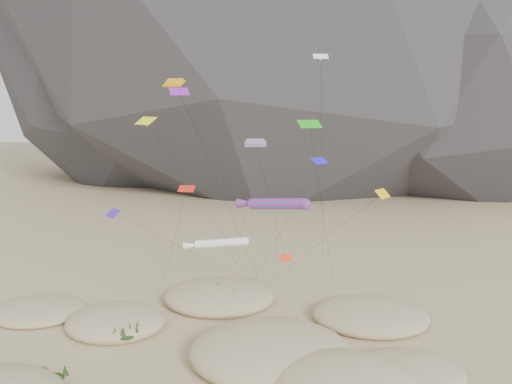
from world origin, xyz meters
TOP-DOWN VIEW (x-y plane):
  - ground at (0.00, 0.00)m, footprint 500.00×500.00m
  - dunes at (-0.06, 2.95)m, footprint 50.98×36.76m
  - dune_grass at (0.59, 3.44)m, footprint 40.73×28.38m
  - kite_stakes at (1.95, 23.83)m, footprint 23.85×4.95m
  - rainbow_tube_kite at (4.49, 11.59)m, footprint 8.64×14.04m
  - white_tube_kite at (-1.33, 7.64)m, footprint 6.94×16.17m
  - orange_parafoil at (-7.60, 16.90)m, footprint 12.82×11.21m
  - multi_parafoil at (2.52, 10.46)m, footprint 4.97×17.97m
  - delta_kites at (0.50, 11.78)m, footprint 31.30×20.43m

SIDE VIEW (x-z plane):
  - ground at x=0.00m, z-range 0.00..0.00m
  - kite_stakes at x=1.95m, z-range 0.00..0.30m
  - dunes at x=-0.06m, z-range -1.32..2.81m
  - dune_grass at x=0.59m, z-range 0.07..1.65m
  - white_tube_kite at x=-1.33m, z-range 4.67..15.38m
  - rainbow_tube_kite at x=4.49m, z-range 6.25..20.79m
  - delta_kites at x=0.50m, z-range 3.67..33.75m
  - multi_parafoil at x=2.52m, z-range 9.67..30.48m
  - orange_parafoil at x=-7.60m, z-range 12.86..40.24m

